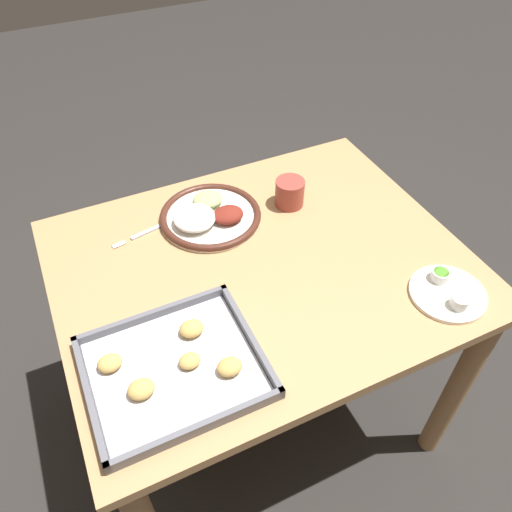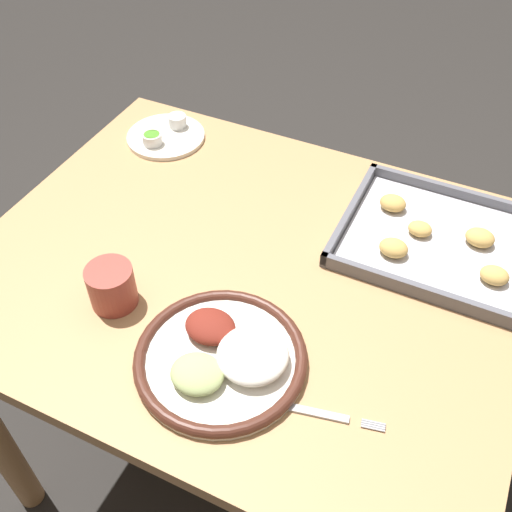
{
  "view_description": "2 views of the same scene",
  "coord_description": "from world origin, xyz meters",
  "views": [
    {
      "loc": [
        0.38,
        0.78,
        1.62
      ],
      "look_at": [
        0.02,
        0.0,
        0.76
      ],
      "focal_mm": 35.0,
      "sensor_mm": 36.0,
      "label": 1
    },
    {
      "loc": [
        0.34,
        -0.68,
        1.53
      ],
      "look_at": [
        0.02,
        0.0,
        0.76
      ],
      "focal_mm": 42.0,
      "sensor_mm": 36.0,
      "label": 2
    }
  ],
  "objects": [
    {
      "name": "ground_plane",
      "position": [
        0.0,
        0.0,
        0.0
      ],
      "size": [
        8.0,
        8.0,
        0.0
      ],
      "primitive_type": "plane",
      "color": "#282623"
    },
    {
      "name": "dining_table",
      "position": [
        0.0,
        0.0,
        0.61
      ],
      "size": [
        1.0,
        0.81,
        0.73
      ],
      "color": "#AD7F51",
      "rests_on": "ground_plane"
    },
    {
      "name": "dinner_plate",
      "position": [
        0.06,
        -0.21,
        0.75
      ],
      "size": [
        0.28,
        0.28,
        0.05
      ],
      "color": "white",
      "rests_on": "dining_table"
    },
    {
      "name": "fork",
      "position": [
        0.22,
        -0.23,
        0.73
      ],
      "size": [
        0.2,
        0.05,
        0.0
      ],
      "rotation": [
        0.0,
        0.0,
        0.2
      ],
      "color": "#B2B2B7",
      "rests_on": "dining_table"
    },
    {
      "name": "saucer_plate",
      "position": [
        -0.35,
        0.28,
        0.74
      ],
      "size": [
        0.18,
        0.18,
        0.04
      ],
      "color": "white",
      "rests_on": "dining_table"
    },
    {
      "name": "baking_tray",
      "position": [
        0.3,
        0.2,
        0.74
      ],
      "size": [
        0.35,
        0.3,
        0.04
      ],
      "color": "#595960",
      "rests_on": "dining_table"
    },
    {
      "name": "drinking_cup",
      "position": [
        -0.17,
        -0.18,
        0.77
      ],
      "size": [
        0.08,
        0.08,
        0.08
      ],
      "color": "#993D33",
      "rests_on": "dining_table"
    }
  ]
}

